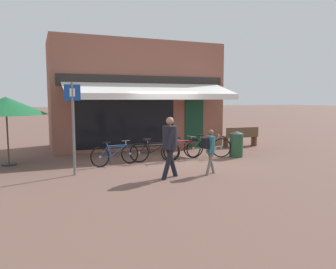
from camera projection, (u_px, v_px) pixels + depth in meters
The scene contains 13 objects.
ground_plane at pixel (177, 161), 11.34m from camera, with size 160.00×160.00×0.00m, color brown.
shop_front at pixel (136, 95), 14.90m from camera, with size 7.44×4.75×4.59m.
bike_rack_rail at pixel (165, 146), 11.50m from camera, with size 4.00×0.04×0.57m.
bicycle_blue at pixel (115, 154), 10.59m from camera, with size 1.70×0.69×0.81m.
bicycle_black at pixel (155, 152), 11.09m from camera, with size 1.69×0.66×0.81m.
bicycle_red at pixel (183, 149), 11.66m from camera, with size 1.65×0.56×0.81m.
bicycle_green at pixel (207, 147), 11.90m from camera, with size 1.70×0.70×0.86m.
pedestrian_adult at pixel (170, 141), 8.80m from camera, with size 0.58×0.68×1.67m.
pedestrian_child at pixel (210, 146), 9.23m from camera, with size 0.48×0.43×1.29m.
litter_bin at pixel (236, 144), 12.06m from camera, with size 0.51×0.51×0.96m.
parking_sign at pixel (73, 119), 9.05m from camera, with size 0.44×0.07×2.59m.
cafe_parasol at pixel (6, 106), 10.38m from camera, with size 2.53×2.53×2.21m.
park_bench at pixel (241, 136), 14.71m from camera, with size 1.63×0.56×0.87m.
Camera 1 is at (-4.50, -10.23, 2.15)m, focal length 35.00 mm.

